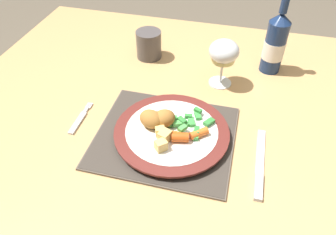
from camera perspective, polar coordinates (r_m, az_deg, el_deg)
The scene contains 12 objects.
dining_table at distance 0.95m, azimuth 2.38°, elevation -1.85°, with size 1.27×1.00×0.74m.
placemat at distance 0.80m, azimuth -0.53°, elevation -3.33°, with size 0.33×0.30×0.01m.
dinner_plate at distance 0.79m, azimuth 0.51°, elevation -2.62°, with size 0.28×0.28×0.02m.
breaded_croquettes at distance 0.78m, azimuth -1.90°, elevation -0.21°, with size 0.10×0.08×0.04m.
green_beans_pile at distance 0.79m, azimuth 3.68°, elevation -0.91°, with size 0.11×0.11×0.02m.
glazed_carrots at distance 0.76m, azimuth 2.37°, elevation -3.13°, with size 0.11×0.06×0.02m.
fork at distance 0.88m, azimuth -15.16°, elevation -0.45°, with size 0.02×0.12×0.01m.
table_knife at distance 0.76m, azimuth 15.66°, elevation -8.55°, with size 0.02×0.21×0.01m.
wine_glass at distance 0.93m, azimuth 9.70°, elevation 10.95°, with size 0.08×0.08×0.14m.
bottle at distance 1.03m, azimuth 18.18°, elevation 12.25°, with size 0.06×0.06×0.27m.
roast_potatoes at distance 0.75m, azimuth -0.98°, elevation -3.59°, with size 0.05×0.07×0.03m.
drinking_cup at distance 1.07m, azimuth -3.36°, elevation 12.68°, with size 0.08×0.08×0.09m.
Camera 1 is at (0.13, -0.67, 1.32)m, focal length 35.00 mm.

